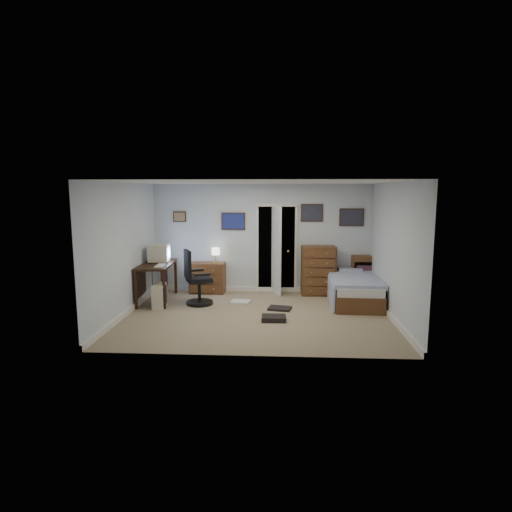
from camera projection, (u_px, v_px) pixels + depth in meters
The scene contains 15 objects.
floor at pixel (257, 316), 8.11m from camera, with size 5.00×4.00×0.02m, color tan.
computer_desk at pixel (152, 272), 9.13m from camera, with size 0.74×1.45×0.81m.
crt_monitor at pixel (159, 253), 9.22m from camera, with size 0.45×0.42×0.39m.
keyboard at pixel (160, 266), 8.75m from camera, with size 0.16×0.43×0.03m, color beige.
pc_tower at pixel (159, 296), 8.64m from camera, with size 0.25×0.47×0.49m.
office_chair at pixel (196, 284), 8.83m from camera, with size 0.74×0.74×1.15m.
media_stack at pixel (165, 272), 10.23m from camera, with size 0.17×0.17×0.84m, color maroon.
low_dresser at pixel (207, 278), 9.88m from camera, with size 0.80×0.40×0.71m, color brown.
table_lamp at pixel (216, 252), 9.78m from camera, with size 0.19×0.19×0.35m.
doorway at pixel (276, 248), 10.18m from camera, with size 0.96×1.12×2.05m.
tall_dresser at pixel (318, 270), 9.68m from camera, with size 0.76×0.45×1.11m, color brown.
headboard_bookcase at pixel (373, 274), 9.74m from camera, with size 0.99×0.28×0.89m.
bed at pixel (353, 289), 9.01m from camera, with size 1.06×1.91×0.62m.
wall_posters at pixel (286, 217), 9.77m from camera, with size 4.38×0.04×0.60m.
floor_clutter at pixel (266, 311), 8.29m from camera, with size 1.29×1.51×0.09m.
Camera 1 is at (0.42, -7.84, 2.35)m, focal length 30.00 mm.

